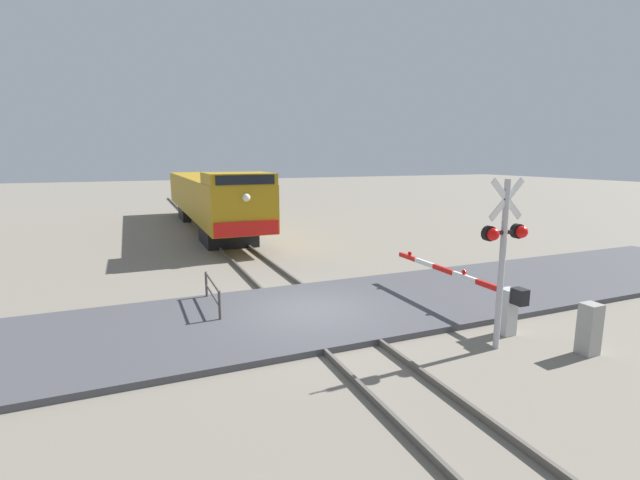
{
  "coord_description": "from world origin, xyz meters",
  "views": [
    {
      "loc": [
        -4.61,
        -11.5,
        4.46
      ],
      "look_at": [
        0.95,
        1.64,
        1.83
      ],
      "focal_mm": 25.46,
      "sensor_mm": 36.0,
      "label": 1
    }
  ],
  "objects_px": {
    "crossing_signal": "(504,245)",
    "guard_railing": "(212,292)",
    "utility_cabinet": "(589,329)",
    "locomotive": "(210,198)",
    "crossing_gate": "(489,296)"
  },
  "relations": [
    {
      "from": "crossing_signal",
      "to": "utility_cabinet",
      "type": "height_order",
      "value": "crossing_signal"
    },
    {
      "from": "locomotive",
      "to": "utility_cabinet",
      "type": "xyz_separation_m",
      "value": [
        4.86,
        -21.54,
        -1.39
      ]
    },
    {
      "from": "utility_cabinet",
      "to": "guard_railing",
      "type": "height_order",
      "value": "utility_cabinet"
    },
    {
      "from": "crossing_signal",
      "to": "guard_railing",
      "type": "distance_m",
      "value": 7.94
    },
    {
      "from": "crossing_signal",
      "to": "crossing_gate",
      "type": "xyz_separation_m",
      "value": [
        0.87,
        1.24,
        -1.67
      ]
    },
    {
      "from": "locomotive",
      "to": "crossing_signal",
      "type": "relative_size",
      "value": 4.74
    },
    {
      "from": "locomotive",
      "to": "crossing_gate",
      "type": "height_order",
      "value": "locomotive"
    },
    {
      "from": "crossing_signal",
      "to": "guard_railing",
      "type": "relative_size",
      "value": 1.75
    },
    {
      "from": "utility_cabinet",
      "to": "guard_railing",
      "type": "distance_m",
      "value": 9.68
    },
    {
      "from": "utility_cabinet",
      "to": "guard_railing",
      "type": "xyz_separation_m",
      "value": [
        -7.42,
        6.21,
        0.01
      ]
    },
    {
      "from": "crossing_signal",
      "to": "crossing_gate",
      "type": "height_order",
      "value": "crossing_signal"
    },
    {
      "from": "locomotive",
      "to": "utility_cabinet",
      "type": "distance_m",
      "value": 22.12
    },
    {
      "from": "crossing_gate",
      "to": "guard_railing",
      "type": "height_order",
      "value": "crossing_gate"
    },
    {
      "from": "locomotive",
      "to": "crossing_gate",
      "type": "bearing_deg",
      "value": -78.2
    },
    {
      "from": "guard_railing",
      "to": "crossing_gate",
      "type": "bearing_deg",
      "value": -30.84
    }
  ]
}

